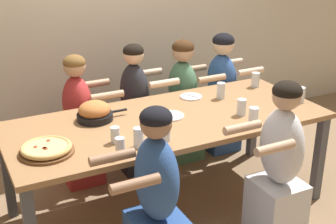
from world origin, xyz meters
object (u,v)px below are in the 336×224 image
drinking_glass_d (139,139)px  skillet_bowl (95,112)px  drinking_glass_g (120,149)px  drinking_glass_f (221,91)px  diner_far_center (136,114)px  diner_far_midleft (80,126)px  diner_near_midleft (156,208)px  drinking_glass_c (300,96)px  pizza_board_main (46,149)px  empty_plate_a (191,97)px  empty_plate_b (170,116)px  drinking_glass_h (254,116)px  drinking_glass_b (242,107)px  diner_far_midright (183,105)px  drinking_glass_a (115,136)px  diner_near_midright (279,172)px  diner_far_right (221,97)px  drinking_glass_e (255,81)px  cocktail_glass_blue (166,135)px

drinking_glass_d → skillet_bowl: bearing=101.1°
drinking_glass_g → drinking_glass_d: bearing=25.3°
drinking_glass_f → diner_far_center: bearing=135.5°
diner_far_midleft → diner_near_midleft: bearing=1.4°
diner_far_midleft → drinking_glass_c: bearing=60.4°
pizza_board_main → empty_plate_a: 1.41m
empty_plate_b → drinking_glass_h: (0.49, -0.38, 0.05)m
skillet_bowl → diner_far_midleft: size_ratio=0.34×
drinking_glass_b → diner_far_midright: bearing=90.3°
drinking_glass_h → drinking_glass_b: bearing=87.0°
drinking_glass_a → diner_near_midleft: size_ratio=0.09×
diner_near_midright → diner_far_midright: (0.04, 1.44, -0.01)m
drinking_glass_a → diner_far_right: diner_far_right is taller
drinking_glass_d → drinking_glass_e: drinking_glass_d is taller
pizza_board_main → empty_plate_a: pizza_board_main is taller
drinking_glass_f → diner_near_midleft: size_ratio=0.11×
drinking_glass_e → diner_far_center: size_ratio=0.11×
diner_far_midleft → empty_plate_a: bearing=64.6°
drinking_glass_e → diner_near_midright: 1.19m
skillet_bowl → empty_plate_b: bearing=-20.3°
diner_far_right → drinking_glass_c: bearing=9.9°
diner_far_right → drinking_glass_f: bearing=-34.2°
empty_plate_b → drinking_glass_c: size_ratio=1.64×
cocktail_glass_blue → diner_far_right: bearing=42.9°
skillet_bowl → drinking_glass_c: (1.61, -0.40, -0.01)m
drinking_glass_b → diner_near_midright: 0.60m
cocktail_glass_blue → empty_plate_b: bearing=58.4°
drinking_glass_b → diner_near_midleft: bearing=-151.5°
drinking_glass_h → diner_far_midright: bearing=89.8°
drinking_glass_b → drinking_glass_d: bearing=-170.7°
pizza_board_main → diner_near_midright: diner_near_midright is taller
diner_far_right → drinking_glass_g: bearing=-52.7°
empty_plate_a → diner_far_right: diner_far_right is taller
pizza_board_main → diner_far_right: (1.90, 0.88, -0.25)m
empty_plate_a → drinking_glass_a: (-0.88, -0.53, 0.04)m
drinking_glass_c → drinking_glass_h: 0.62m
pizza_board_main → drinking_glass_c: 2.06m
cocktail_glass_blue → drinking_glass_c: drinking_glass_c is taller
drinking_glass_c → drinking_glass_e: 0.49m
drinking_glass_e → diner_far_center: bearing=156.8°
drinking_glass_d → diner_far_midright: diner_far_midright is taller
cocktail_glass_blue → drinking_glass_a: 0.34m
drinking_glass_c → empty_plate_a: bearing=145.9°
pizza_board_main → empty_plate_b: pizza_board_main is taller
diner_far_midright → drinking_glass_a: bearing=-47.6°
pizza_board_main → diner_near_midright: 1.56m
drinking_glass_c → diner_far_center: size_ratio=0.11×
drinking_glass_h → diner_far_midleft: bearing=132.8°
empty_plate_b → drinking_glass_g: 0.73m
cocktail_glass_blue → drinking_glass_d: 0.20m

